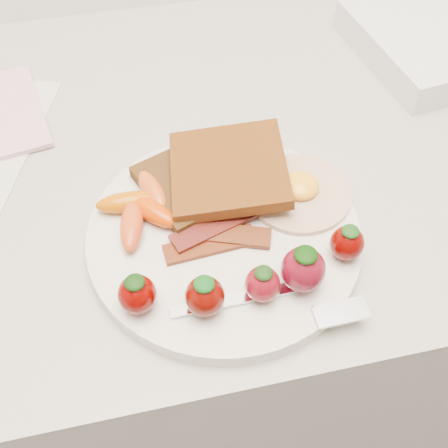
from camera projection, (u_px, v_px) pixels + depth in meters
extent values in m
cube|color=gray|center=(212.00, 325.00, 1.01)|extent=(2.00, 0.60, 0.90)
cylinder|color=silver|center=(224.00, 236.00, 0.56)|extent=(0.27, 0.27, 0.02)
cube|color=black|center=(195.00, 182.00, 0.58)|extent=(0.13, 0.13, 0.01)
cube|color=#461704|center=(228.00, 169.00, 0.57)|extent=(0.13, 0.13, 0.03)
cylinder|color=beige|center=(299.00, 193.00, 0.58)|extent=(0.11, 0.11, 0.01)
ellipsoid|color=#FBAA20|center=(300.00, 186.00, 0.57)|extent=(0.04, 0.04, 0.02)
cube|color=black|center=(210.00, 245.00, 0.54)|extent=(0.09, 0.03, 0.00)
cube|color=black|center=(225.00, 234.00, 0.54)|extent=(0.09, 0.05, 0.00)
cube|color=black|center=(214.00, 226.00, 0.55)|extent=(0.09, 0.05, 0.00)
ellipsoid|color=#B85400|center=(129.00, 202.00, 0.56)|extent=(0.07, 0.03, 0.02)
ellipsoid|color=#C63A00|center=(151.00, 211.00, 0.55)|extent=(0.06, 0.06, 0.02)
ellipsoid|color=#C44119|center=(132.00, 225.00, 0.54)|extent=(0.03, 0.07, 0.02)
ellipsoid|color=#CB5019|center=(152.00, 191.00, 0.57)|extent=(0.04, 0.06, 0.02)
ellipsoid|color=#5A0200|center=(137.00, 294.00, 0.48)|extent=(0.03, 0.03, 0.04)
ellipsoid|color=black|center=(134.00, 282.00, 0.47)|extent=(0.02, 0.02, 0.01)
ellipsoid|color=#520601|center=(205.00, 296.00, 0.48)|extent=(0.04, 0.04, 0.04)
ellipsoid|color=#0C4510|center=(204.00, 284.00, 0.47)|extent=(0.02, 0.02, 0.01)
ellipsoid|color=maroon|center=(262.00, 284.00, 0.49)|extent=(0.03, 0.03, 0.04)
ellipsoid|color=black|center=(264.00, 273.00, 0.48)|extent=(0.02, 0.02, 0.01)
ellipsoid|color=maroon|center=(303.00, 270.00, 0.49)|extent=(0.04, 0.04, 0.04)
ellipsoid|color=black|center=(306.00, 255.00, 0.48)|extent=(0.02, 0.02, 0.01)
ellipsoid|color=#520300|center=(347.00, 243.00, 0.52)|extent=(0.03, 0.03, 0.04)
ellipsoid|color=#163C0F|center=(351.00, 231.00, 0.50)|extent=(0.02, 0.02, 0.01)
cube|color=white|center=(234.00, 300.00, 0.50)|extent=(0.12, 0.01, 0.00)
cube|color=white|center=(341.00, 312.00, 0.49)|extent=(0.05, 0.02, 0.00)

